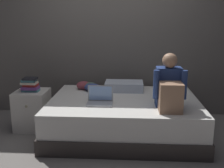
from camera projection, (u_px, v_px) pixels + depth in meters
The scene contains 9 objects.
ground_plane at pixel (108, 142), 3.54m from camera, with size 8.00×8.00×0.00m, color gray.
wall_back at pixel (113, 31), 4.39m from camera, with size 5.60×0.10×2.70m, color #605B56.
bed at pixel (124, 116), 3.76m from camera, with size 2.00×1.50×0.49m.
nightstand at pixel (32, 110), 3.92m from camera, with size 0.44×0.46×0.55m.
person_sitting at pixel (169, 88), 3.27m from camera, with size 0.39×0.44×0.66m.
laptop at pixel (100, 99), 3.49m from camera, with size 0.32×0.23×0.22m.
pillow at pixel (124, 86), 4.13m from camera, with size 0.56×0.36×0.13m, color silver.
book_stack at pixel (30, 85), 3.82m from camera, with size 0.24×0.16×0.19m.
clothes_pile at pixel (89, 86), 4.14m from camera, with size 0.37×0.31×0.12m.
Camera 1 is at (0.26, -3.26, 1.55)m, focal length 44.39 mm.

